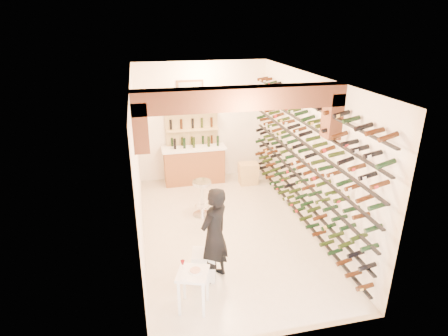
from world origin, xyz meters
name	(u,v)px	position (x,y,z in m)	size (l,w,h in m)	color
ground	(227,229)	(0.00, 0.00, 0.00)	(6.00, 6.00, 0.00)	beige
room_shell	(231,132)	(0.00, -0.26, 2.25)	(3.52, 6.02, 3.21)	white
wine_rack	(299,156)	(1.53, 0.00, 1.55)	(0.32, 5.70, 2.56)	black
back_counter	(194,164)	(-0.30, 2.65, 0.53)	(1.70, 0.62, 1.29)	#93562D
back_shelving	(192,139)	(-0.30, 2.89, 1.17)	(1.40, 0.31, 2.73)	tan
tasting_table	(193,279)	(-1.04, -2.15, 0.54)	(0.58, 0.58, 0.80)	white
white_stool	(204,265)	(-0.75, -1.45, 0.25)	(0.40, 0.40, 0.50)	white
person	(214,235)	(-0.58, -1.52, 0.86)	(0.63, 0.41, 1.71)	black
chrome_barstool	(202,196)	(-0.41, 0.72, 0.50)	(0.44, 0.44, 0.86)	silver
crate_lower	(248,179)	(1.10, 2.20, 0.14)	(0.48, 0.34, 0.29)	#DCB778
crate_upper	(248,169)	(1.10, 2.20, 0.44)	(0.52, 0.35, 0.30)	#DCB778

